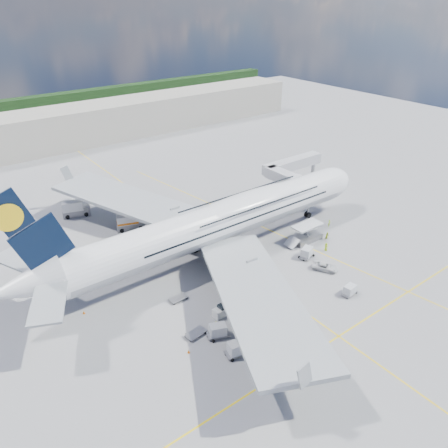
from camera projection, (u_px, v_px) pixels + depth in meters
ground at (253, 275)px, 79.59m from camera, size 300.00×300.00×0.00m
taxi_line_main at (253, 275)px, 79.59m from camera, size 0.25×220.00×0.01m
taxi_line_cross at (339, 336)px, 65.53m from camera, size 120.00×0.25×0.01m
taxi_line_diag at (272, 231)px, 94.05m from camera, size 14.16×99.06×0.01m
airliner at (221, 221)px, 83.51m from camera, size 77.26×79.15×23.71m
jet_bridge at (291, 171)px, 106.89m from camera, size 18.80×12.10×8.50m
cargo_loader at (306, 235)px, 89.96m from camera, size 8.53×3.20×3.67m
terminal at (66, 127)px, 143.55m from camera, size 180.00×16.00×12.00m
tree_line at (120, 95)px, 197.36m from camera, size 160.00×6.00×8.00m
dolly_row_a at (218, 330)px, 65.01m from camera, size 3.74×2.88×2.10m
dolly_row_b at (237, 348)px, 61.75m from camera, size 3.75×2.54×2.17m
dolly_row_c at (178, 298)px, 73.07m from camera, size 3.15×1.79×0.45m
dolly_back at (196, 333)px, 65.61m from camera, size 3.48×2.16×0.48m
dolly_nose_far at (350, 290)px, 74.07m from camera, size 3.01×1.85×1.81m
dolly_nose_near at (307, 252)px, 84.34m from camera, size 3.75×2.91×2.11m
baggage_tug at (222, 311)px, 69.42m from camera, size 3.15×1.56×1.93m
catering_truck_inner at (130, 222)px, 94.07m from camera, size 6.58×4.00×3.66m
catering_truck_outer at (76, 209)px, 99.74m from camera, size 6.66×3.92×3.72m
service_van at (325, 267)px, 80.79m from camera, size 4.34×5.25×1.33m
crew_nose at (329, 223)px, 95.69m from camera, size 0.64×0.50×1.55m
crew_loader at (327, 236)px, 90.57m from camera, size 0.98×0.87×1.70m
crew_wing at (216, 327)px, 65.90m from camera, size 0.68×1.23×1.98m
crew_van at (326, 247)px, 86.67m from camera, size 0.65×0.90×1.72m
crew_tug at (262, 290)px, 74.43m from camera, size 1.14×0.80×1.61m
cone_nose at (315, 203)px, 106.13m from camera, size 0.46×0.46×0.58m
cone_wing_left_inner at (131, 244)px, 88.62m from camera, size 0.50×0.50×0.64m
cone_wing_left_outer at (117, 219)px, 98.41m from camera, size 0.43×0.43×0.55m
cone_wing_right_inner at (215, 314)px, 69.69m from camera, size 0.44×0.44×0.57m
cone_wing_right_outer at (189, 351)px, 62.46m from camera, size 0.39×0.39×0.49m
cone_tail at (84, 312)px, 69.99m from camera, size 0.43×0.43×0.54m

